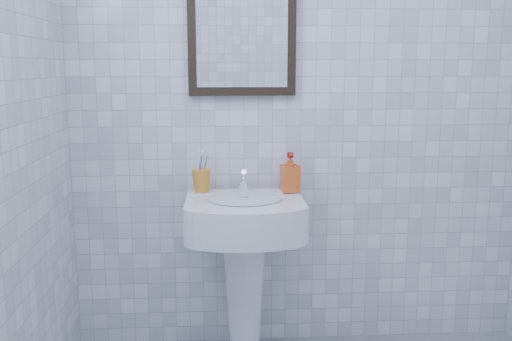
{
  "coord_description": "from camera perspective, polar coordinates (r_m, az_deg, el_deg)",
  "views": [
    {
      "loc": [
        -0.39,
        -1.51,
        1.38
      ],
      "look_at": [
        -0.24,
        0.86,
        0.94
      ],
      "focal_mm": 40.0,
      "sensor_mm": 36.0,
      "label": 1
    }
  ],
  "objects": [
    {
      "name": "washbasin",
      "position": [
        2.64,
        -1.16,
        -8.1
      ],
      "size": [
        0.52,
        0.38,
        0.8
      ],
      "color": "white",
      "rests_on": "ground"
    },
    {
      "name": "soap_dispenser",
      "position": [
        2.66,
        3.43,
        -0.16
      ],
      "size": [
        0.09,
        0.09,
        0.18
      ],
      "primitive_type": "imported",
      "rotation": [
        0.0,
        0.0,
        0.14
      ],
      "color": "#E34916",
      "rests_on": "washbasin"
    },
    {
      "name": "faucet",
      "position": [
        2.65,
        -1.27,
        -1.22
      ],
      "size": [
        0.05,
        0.1,
        0.12
      ],
      "color": "white",
      "rests_on": "washbasin"
    },
    {
      "name": "wall_back",
      "position": [
        2.74,
        4.56,
        7.72
      ],
      "size": [
        2.2,
        0.02,
        2.5
      ],
      "primitive_type": "cube",
      "color": "white",
      "rests_on": "ground"
    },
    {
      "name": "wall_mirror",
      "position": [
        2.7,
        -1.42,
        14.08
      ],
      "size": [
        0.5,
        0.04,
        0.62
      ],
      "color": "black",
      "rests_on": "wall_back"
    },
    {
      "name": "toothbrush_cup",
      "position": [
        2.66,
        -5.49,
        -1.04
      ],
      "size": [
        0.09,
        0.09,
        0.11
      ],
      "primitive_type": null,
      "rotation": [
        0.0,
        0.0,
        0.06
      ],
      "color": "orange",
      "rests_on": "washbasin"
    }
  ]
}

